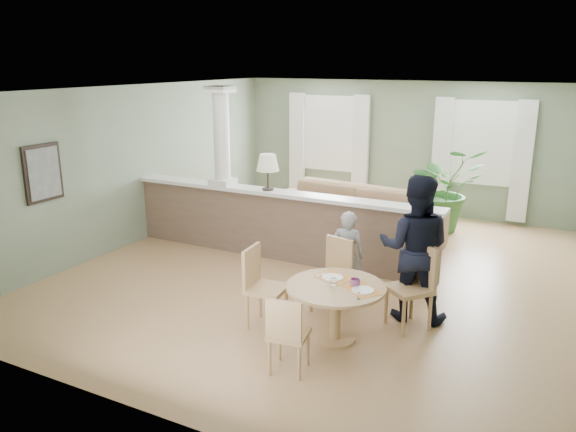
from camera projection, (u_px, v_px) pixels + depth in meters
The scene contains 12 objects.
ground at pixel (322, 271), 8.54m from camera, with size 8.00×8.00×0.00m, color tan.
room_shell at pixel (339, 147), 8.61m from camera, with size 7.02×8.02×2.71m.
pony_wall at pixel (272, 215), 8.96m from camera, with size 5.32×0.38×2.70m.
sofa at pixel (348, 215), 9.85m from camera, with size 3.21×1.25×0.94m, color #9C7755.
houseplant at pixel (443, 189), 10.41m from camera, with size 1.42×1.23×1.58m, color #2C5D25.
dining_table at pixel (336, 297), 6.28m from camera, with size 1.12×1.12×0.77m.
chair_far_boy at pixel (334, 271), 7.09m from camera, with size 0.51×0.51×0.93m.
chair_far_man at pixel (415, 283), 6.62m from camera, with size 0.64×0.64×1.01m.
chair_near at pixel (287, 332), 5.62m from camera, with size 0.44×0.44×0.85m.
chair_side at pixel (261, 283), 6.66m from camera, with size 0.47×0.47×0.98m.
child_person at pixel (347, 256), 7.39m from camera, with size 0.44×0.29×1.22m, color gray.
man_person at pixel (415, 248), 6.76m from camera, with size 0.88×0.69×1.81m, color black.
Camera 1 is at (3.19, -7.36, 3.10)m, focal length 35.00 mm.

